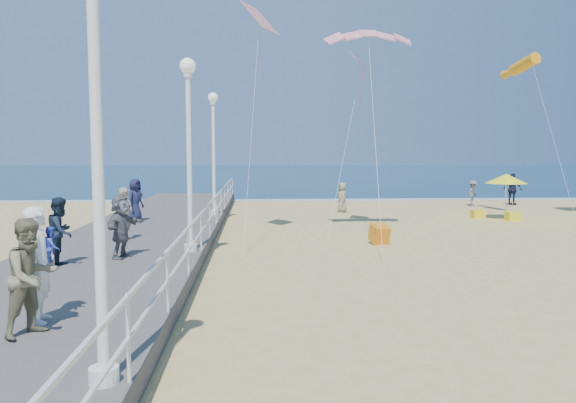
{
  "coord_description": "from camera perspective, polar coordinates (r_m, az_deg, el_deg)",
  "views": [
    {
      "loc": [
        -3.51,
        -15.66,
        3.19
      ],
      "look_at": [
        -2.5,
        2.0,
        1.6
      ],
      "focal_mm": 35.0,
      "sensor_mm": 36.0,
      "label": 1
    }
  ],
  "objects": [
    {
      "name": "beach_walker_a",
      "position": [
        34.4,
        18.29,
        0.81
      ],
      "size": [
        1.03,
        1.11,
        1.5
      ],
      "primitive_type": "imported",
      "rotation": [
        0.0,
        0.0,
        0.93
      ],
      "color": "slate",
      "rests_on": "ground"
    },
    {
      "name": "beach_chair_right",
      "position": [
        28.22,
        18.72,
        -1.22
      ],
      "size": [
        0.55,
        0.55,
        0.4
      ],
      "primitive_type": "cube",
      "color": "yellow",
      "rests_on": "ground"
    },
    {
      "name": "kite_diamond_pink",
      "position": [
        23.02,
        7.48,
        13.65
      ],
      "size": [
        1.18,
        1.4,
        0.89
      ],
      "primitive_type": "cube",
      "rotation": [
        0.82,
        0.0,
        1.24
      ],
      "color": "#DF52A2"
    },
    {
      "name": "beach_walker_c",
      "position": [
        29.37,
        5.55,
        0.41
      ],
      "size": [
        0.58,
        0.82,
        1.56
      ],
      "primitive_type": "imported",
      "rotation": [
        0.0,
        0.0,
        -1.45
      ],
      "color": "gray",
      "rests_on": "ground"
    },
    {
      "name": "beach_umbrella",
      "position": [
        28.08,
        21.3,
        2.17
      ],
      "size": [
        1.9,
        1.9,
        2.14
      ],
      "color": "white",
      "rests_on": "ground"
    },
    {
      "name": "ground",
      "position": [
        16.36,
        9.24,
        -6.18
      ],
      "size": [
        160.0,
        160.0,
        0.0
      ],
      "primitive_type": "plane",
      "color": "#D5B96F",
      "rests_on": "ground"
    },
    {
      "name": "woman_holding_toddler",
      "position": [
        10.03,
        -23.94,
        -5.87
      ],
      "size": [
        0.57,
        0.77,
        1.9
      ],
      "primitive_type": "imported",
      "rotation": [
        0.0,
        0.0,
        1.75
      ],
      "color": "white",
      "rests_on": "boardwalk"
    },
    {
      "name": "lamp_post_near",
      "position": [
        6.92,
        -18.93,
        8.77
      ],
      "size": [
        0.44,
        0.44,
        5.32
      ],
      "color": "white",
      "rests_on": "boardwalk"
    },
    {
      "name": "surf_line",
      "position": [
        36.46,
        2.27,
        0.16
      ],
      "size": [
        160.0,
        1.2,
        0.04
      ],
      "primitive_type": "cube",
      "color": "white",
      "rests_on": "ground"
    },
    {
      "name": "toddler_held",
      "position": [
        10.07,
        -22.89,
        -4.32
      ],
      "size": [
        0.33,
        0.39,
        0.71
      ],
      "primitive_type": "imported",
      "rotation": [
        0.0,
        0.0,
        1.75
      ],
      "color": "blue",
      "rests_on": "boardwalk"
    },
    {
      "name": "beach_walker_b",
      "position": [
        35.75,
        21.86,
        1.17
      ],
      "size": [
        1.05,
        1.15,
        1.89
      ],
      "primitive_type": "imported",
      "rotation": [
        0.0,
        0.0,
        2.24
      ],
      "color": "#1B1F3C",
      "rests_on": "ground"
    },
    {
      "name": "box_kite",
      "position": [
        19.52,
        9.26,
        -3.44
      ],
      "size": [
        0.69,
        0.81,
        0.74
      ],
      "primitive_type": "cube",
      "rotation": [
        0.31,
        0.0,
        0.22
      ],
      "color": "#E1490D",
      "rests_on": "ground"
    },
    {
      "name": "ocean",
      "position": [
        80.79,
        -0.78,
        2.88
      ],
      "size": [
        160.0,
        90.0,
        0.05
      ],
      "primitive_type": "cube",
      "color": "#0C2C4B",
      "rests_on": "ground"
    },
    {
      "name": "spectator_4",
      "position": [
        23.01,
        -15.27,
        0.13
      ],
      "size": [
        0.82,
        0.98,
        1.71
      ],
      "primitive_type": "imported",
      "rotation": [
        0.0,
        0.0,
        1.18
      ],
      "color": "#1C1E3D",
      "rests_on": "boardwalk"
    },
    {
      "name": "spectator_6",
      "position": [
        18.31,
        -16.15,
        -1.22
      ],
      "size": [
        0.48,
        0.65,
        1.66
      ],
      "primitive_type": "imported",
      "rotation": [
        0.0,
        0.0,
        1.43
      ],
      "color": "gray",
      "rests_on": "boardwalk"
    },
    {
      "name": "kite_parafoil",
      "position": [
        21.68,
        8.2,
        16.55
      ],
      "size": [
        3.29,
        0.94,
        0.65
      ],
      "primitive_type": null,
      "rotation": [
        0.44,
        0.0,
        0.0
      ],
      "color": "#E21A4C"
    },
    {
      "name": "railing",
      "position": [
        15.85,
        -8.83,
        -1.95
      ],
      "size": [
        0.05,
        42.0,
        0.55
      ],
      "color": "white",
      "rests_on": "boardwalk"
    },
    {
      "name": "spectator_5",
      "position": [
        15.27,
        -16.6,
        -2.45
      ],
      "size": [
        0.95,
        1.61,
        1.66
      ],
      "primitive_type": "imported",
      "rotation": [
        0.0,
        0.0,
        1.25
      ],
      "color": "slate",
      "rests_on": "boardwalk"
    },
    {
      "name": "lamp_post_far",
      "position": [
        24.73,
        -7.58,
        6.18
      ],
      "size": [
        0.44,
        0.44,
        5.32
      ],
      "color": "white",
      "rests_on": "boardwalk"
    },
    {
      "name": "lamp_post_mid",
      "position": [
        15.77,
        -10.04,
        6.77
      ],
      "size": [
        0.44,
        0.44,
        5.32
      ],
      "color": "white",
      "rests_on": "boardwalk"
    },
    {
      "name": "kite_diamond_redwhite",
      "position": [
        20.55,
        -2.9,
        18.13
      ],
      "size": [
        1.42,
        1.62,
        1.02
      ],
      "primitive_type": "cube",
      "rotation": [
        0.84,
        0.0,
        1.11
      ],
      "color": "red"
    },
    {
      "name": "beach_chair_left",
      "position": [
        27.76,
        21.87,
        -1.42
      ],
      "size": [
        0.55,
        0.55,
        0.4
      ],
      "primitive_type": "cube",
      "color": "yellow",
      "rests_on": "ground"
    },
    {
      "name": "kite_windsock",
      "position": [
        28.95,
        22.9,
        12.72
      ],
      "size": [
        1.03,
        2.82,
        1.11
      ],
      "primitive_type": "cylinder",
      "rotation": [
        1.36,
        0.0,
        0.17
      ],
      "color": "orange"
    },
    {
      "name": "spectator_7",
      "position": [
        14.69,
        -22.09,
        -2.87
      ],
      "size": [
        0.71,
        0.88,
        1.68
      ],
      "primitive_type": "imported",
      "rotation": [
        0.0,
        0.0,
        1.47
      ],
      "color": "#192537",
      "rests_on": "boardwalk"
    },
    {
      "name": "spectator_1",
      "position": [
        9.39,
        -24.6,
        -6.97
      ],
      "size": [
        1.04,
        1.1,
        1.79
      ],
      "primitive_type": "imported",
      "rotation": [
        0.0,
        0.0,
        1.01
      ],
      "color": "#807A58",
      "rests_on": "boardwalk"
    },
    {
      "name": "boardwalk",
      "position": [
        16.43,
        -17.36,
        -5.58
      ],
      "size": [
        5.0,
        44.0,
        0.4
      ],
      "primitive_type": "cube",
      "color": "#645E5A",
      "rests_on": "ground"
    }
  ]
}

